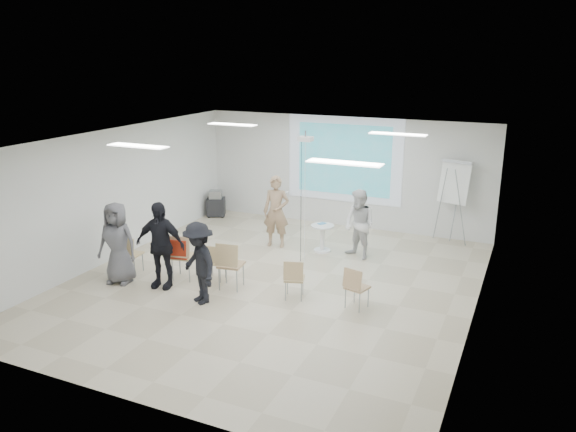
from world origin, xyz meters
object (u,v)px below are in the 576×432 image
at_px(flipchart_easel, 454,183).
at_px(chair_far_left, 129,252).
at_px(laptop, 216,260).
at_px(player_left, 276,207).
at_px(chair_right_far, 355,285).
at_px(player_right, 360,221).
at_px(chair_left_mid, 182,253).
at_px(chair_left_inner, 214,260).
at_px(chair_center, 229,262).
at_px(chair_right_inner, 294,276).
at_px(av_cart, 216,204).
at_px(audience_left, 160,239).
at_px(audience_outer, 117,238).
at_px(audience_mid, 199,258).
at_px(pedestal_table, 322,236).

bearing_deg(flipchart_easel, chair_far_left, -122.67).
xyz_separation_m(chair_far_left, laptop, (1.87, 0.50, -0.08)).
relative_size(player_left, chair_right_far, 2.44).
height_order(player_left, player_right, player_left).
height_order(chair_left_mid, flipchart_easel, flipchart_easel).
xyz_separation_m(chair_far_left, chair_left_inner, (1.88, 0.41, -0.03)).
relative_size(chair_left_mid, flipchart_easel, 0.48).
bearing_deg(chair_center, chair_far_left, 174.99).
bearing_deg(chair_right_inner, av_cart, 117.95).
bearing_deg(chair_far_left, player_left, 49.14).
distance_m(player_left, chair_far_left, 3.66).
bearing_deg(chair_right_far, chair_left_inner, -166.57).
bearing_deg(chair_center, audience_left, -171.04).
relative_size(chair_center, audience_outer, 0.52).
height_order(chair_left_inner, audience_mid, audience_mid).
bearing_deg(av_cart, audience_mid, -85.41).
height_order(chair_far_left, chair_left_inner, chair_far_left).
relative_size(chair_far_left, chair_center, 0.84).
height_order(chair_far_left, flipchart_easel, flipchart_easel).
distance_m(player_right, chair_center, 3.38).
bearing_deg(chair_left_mid, av_cart, 101.81).
bearing_deg(flipchart_easel, laptop, -115.03).
bearing_deg(player_right, chair_right_inner, -73.00).
bearing_deg(av_cart, pedestal_table, -45.46).
distance_m(chair_left_mid, chair_right_far, 3.74).
bearing_deg(chair_right_inner, chair_left_inner, 157.52).
distance_m(chair_left_mid, audience_left, 0.67).
height_order(chair_center, flipchart_easel, flipchart_easel).
distance_m(audience_mid, av_cart, 5.94).
distance_m(chair_center, av_cart, 5.39).
distance_m(laptop, audience_outer, 2.08).
distance_m(player_right, chair_left_mid, 4.09).
distance_m(player_right, flipchart_easel, 2.77).
relative_size(player_right, audience_mid, 0.99).
relative_size(chair_right_inner, laptop, 2.80).
bearing_deg(av_cart, chair_left_mid, -90.84).
relative_size(chair_left_mid, audience_left, 0.48).
bearing_deg(laptop, audience_mid, 96.32).
relative_size(player_left, audience_left, 0.97).
distance_m(flipchart_easel, av_cart, 6.74).
distance_m(laptop, audience_left, 1.28).
bearing_deg(flipchart_easel, chair_right_inner, -97.61).
height_order(chair_left_inner, audience_outer, audience_outer).
bearing_deg(chair_center, player_left, 87.33).
bearing_deg(audience_mid, player_left, 123.29).
bearing_deg(av_cart, flipchart_easel, -20.23).
bearing_deg(chair_left_inner, chair_left_mid, -169.87).
xyz_separation_m(chair_left_mid, audience_left, (-0.19, -0.47, 0.44)).
bearing_deg(player_left, av_cart, 137.21).
xyz_separation_m(chair_left_inner, av_cart, (-2.51, 4.19, -0.12)).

